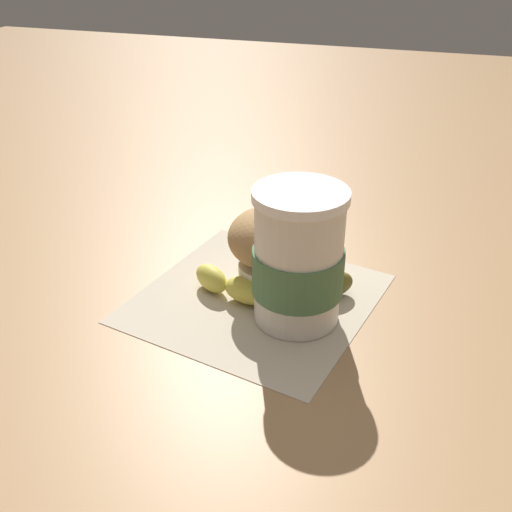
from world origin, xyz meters
TOP-DOWN VIEW (x-y plane):
  - ground_plane at (0.00, 0.00)m, footprint 3.00×3.00m
  - paper_napkin at (0.00, 0.00)m, footprint 0.30×0.30m
  - coffee_cup at (-0.05, 0.02)m, footprint 0.10×0.10m
  - muffin at (-0.01, -0.02)m, footprint 0.09×0.09m
  - banana at (-0.02, -0.00)m, footprint 0.19×0.09m
  - sugar_packet at (0.04, -0.17)m, footprint 0.06×0.06m

SIDE VIEW (x-z plane):
  - ground_plane at x=0.00m, z-range 0.00..0.00m
  - paper_napkin at x=0.00m, z-range 0.00..0.00m
  - sugar_packet at x=0.04m, z-range 0.00..0.01m
  - banana at x=-0.02m, z-range 0.00..0.03m
  - muffin at x=-0.01m, z-range 0.01..0.11m
  - coffee_cup at x=-0.05m, z-range 0.00..0.15m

